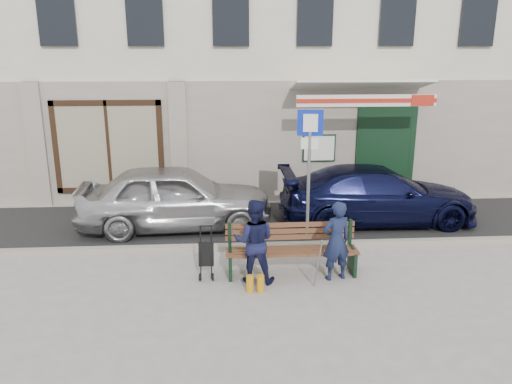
{
  "coord_description": "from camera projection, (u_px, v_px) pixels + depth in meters",
  "views": [
    {
      "loc": [
        -0.25,
        -8.06,
        3.96
      ],
      "look_at": [
        0.4,
        1.6,
        1.2
      ],
      "focal_mm": 35.0,
      "sensor_mm": 36.0,
      "label": 1
    }
  ],
  "objects": [
    {
      "name": "stroller",
      "position": [
        206.0,
        255.0,
        8.95
      ],
      "size": [
        0.27,
        0.39,
        0.93
      ],
      "rotation": [
        0.0,
        0.0,
        -0.02
      ],
      "color": "black",
      "rests_on": "ground"
    },
    {
      "name": "curb",
      "position": [
        237.0,
        247.0,
        10.26
      ],
      "size": [
        60.0,
        0.18,
        0.12
      ],
      "primitive_type": "cube",
      "color": "#9E9384",
      "rests_on": "ground"
    },
    {
      "name": "asphalt_lane",
      "position": [
        235.0,
        223.0,
        11.81
      ],
      "size": [
        60.0,
        3.2,
        0.01
      ],
      "primitive_type": "cube",
      "color": "#282828",
      "rests_on": "ground"
    },
    {
      "name": "car_silver",
      "position": [
        176.0,
        197.0,
        11.33
      ],
      "size": [
        4.45,
        1.97,
        1.49
      ],
      "primitive_type": "imported",
      "rotation": [
        0.0,
        0.0,
        1.62
      ],
      "color": "#B6B7BC",
      "rests_on": "ground"
    },
    {
      "name": "woman",
      "position": [
        254.0,
        241.0,
        8.68
      ],
      "size": [
        0.81,
        0.68,
        1.51
      ],
      "primitive_type": "imported",
      "rotation": [
        0.0,
        0.0,
        2.99
      ],
      "color": "#131636",
      "rests_on": "ground"
    },
    {
      "name": "bench",
      "position": [
        289.0,
        251.0,
        9.04
      ],
      "size": [
        2.4,
        1.17,
        0.98
      ],
      "color": "brown",
      "rests_on": "ground"
    },
    {
      "name": "parking_sign",
      "position": [
        309.0,
        155.0,
        10.17
      ],
      "size": [
        0.52,
        0.1,
        2.82
      ],
      "rotation": [
        0.0,
        0.0,
        -0.11
      ],
      "color": "gray",
      "rests_on": "ground"
    },
    {
      "name": "car_navy",
      "position": [
        377.0,
        195.0,
        11.77
      ],
      "size": [
        4.62,
        1.89,
        1.34
      ],
      "primitive_type": "imported",
      "rotation": [
        0.0,
        0.0,
        1.57
      ],
      "color": "black",
      "rests_on": "ground"
    },
    {
      "name": "ground",
      "position": [
        240.0,
        282.0,
        8.83
      ],
      "size": [
        80.0,
        80.0,
        0.0
      ],
      "primitive_type": "plane",
      "color": "#9E9991",
      "rests_on": "ground"
    },
    {
      "name": "man",
      "position": [
        336.0,
        241.0,
        8.77
      ],
      "size": [
        0.6,
        0.48,
        1.45
      ],
      "primitive_type": "imported",
      "rotation": [
        0.0,
        0.0,
        3.41
      ],
      "color": "#151D3A",
      "rests_on": "ground"
    },
    {
      "name": "building",
      "position": [
        229.0,
        16.0,
        15.58
      ],
      "size": [
        20.0,
        8.27,
        10.0
      ],
      "color": "beige",
      "rests_on": "ground"
    }
  ]
}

